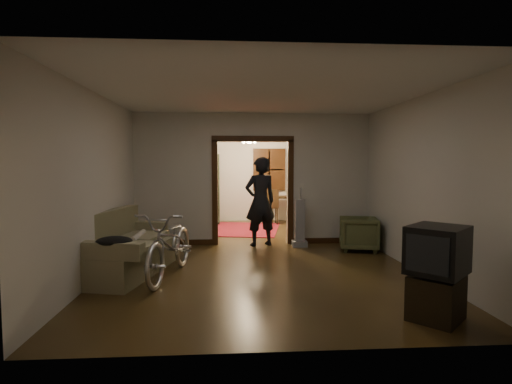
{
  "coord_description": "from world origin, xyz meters",
  "views": [
    {
      "loc": [
        -0.5,
        -7.8,
        1.74
      ],
      "look_at": [
        0.0,
        -0.3,
        1.2
      ],
      "focal_mm": 28.0,
      "sensor_mm": 36.0,
      "label": 1
    }
  ],
  "objects": [
    {
      "name": "ceiling",
      "position": [
        0.0,
        0.0,
        2.8
      ],
      "size": [
        5.0,
        8.5,
        0.01
      ],
      "primitive_type": "cube",
      "color": "white",
      "rests_on": "floor"
    },
    {
      "name": "oriental_rug",
      "position": [
        -0.12,
        2.61,
        0.01
      ],
      "size": [
        2.13,
        2.57,
        0.02
      ],
      "primitive_type": "cube",
      "rotation": [
        0.0,
        0.0,
        -0.18
      ],
      "color": "maroon",
      "rests_on": "floor"
    },
    {
      "name": "tv_stand",
      "position": [
        1.79,
        -3.6,
        0.25
      ],
      "size": [
        0.73,
        0.73,
        0.49
      ],
      "primitive_type": "cube",
      "rotation": [
        0.0,
        0.0,
        0.75
      ],
      "color": "black",
      "rests_on": "floor"
    },
    {
      "name": "locker",
      "position": [
        -1.29,
        3.72,
        1.0
      ],
      "size": [
        1.01,
        0.57,
        2.0
      ],
      "primitive_type": "cube",
      "rotation": [
        0.0,
        0.0,
        0.01
      ],
      "color": "#28331E",
      "rests_on": "floor"
    },
    {
      "name": "door_casing",
      "position": [
        0.0,
        0.75,
        1.1
      ],
      "size": [
        1.74,
        0.2,
        2.32
      ],
      "primitive_type": "cube",
      "color": "black",
      "rests_on": "floor"
    },
    {
      "name": "sofa",
      "position": [
        -2.12,
        -1.39,
        0.49
      ],
      "size": [
        1.4,
        2.28,
        0.98
      ],
      "primitive_type": "cube",
      "rotation": [
        0.0,
        0.0,
        -0.22
      ],
      "color": "#706D4A",
      "rests_on": "floor"
    },
    {
      "name": "light_switch",
      "position": [
        1.05,
        0.68,
        1.25
      ],
      "size": [
        0.08,
        0.01,
        0.12
      ],
      "primitive_type": "cube",
      "color": "silver",
      "rests_on": "partition_wall"
    },
    {
      "name": "wall_right",
      "position": [
        2.5,
        0.0,
        1.4
      ],
      "size": [
        0.02,
        8.5,
        2.8
      ],
      "primitive_type": "cube",
      "color": "beige",
      "rests_on": "floor"
    },
    {
      "name": "wall_left",
      "position": [
        -2.5,
        0.0,
        1.4
      ],
      "size": [
        0.02,
        8.5,
        2.8
      ],
      "primitive_type": "cube",
      "color": "beige",
      "rests_on": "floor"
    },
    {
      "name": "desk_chair",
      "position": [
        0.65,
        3.49,
        0.5
      ],
      "size": [
        0.55,
        0.55,
        1.01
      ],
      "primitive_type": "cube",
      "rotation": [
        0.0,
        0.0,
        -0.27
      ],
      "color": "black",
      "rests_on": "floor"
    },
    {
      "name": "rolled_paper",
      "position": [
        -2.02,
        -1.09,
        0.53
      ],
      "size": [
        0.1,
        0.8,
        0.1
      ],
      "primitive_type": "cylinder",
      "rotation": [
        1.57,
        0.0,
        0.0
      ],
      "color": "beige",
      "rests_on": "sofa"
    },
    {
      "name": "armchair",
      "position": [
        2.07,
        -0.05,
        0.34
      ],
      "size": [
        0.88,
        0.87,
        0.67
      ],
      "primitive_type": "imported",
      "rotation": [
        0.0,
        0.0,
        -1.8
      ],
      "color": "#4E5530",
      "rests_on": "floor"
    },
    {
      "name": "chandelier",
      "position": [
        0.0,
        2.5,
        2.35
      ],
      "size": [
        0.24,
        0.24,
        0.24
      ],
      "primitive_type": "sphere",
      "color": "#FFE0A5",
      "rests_on": "ceiling"
    },
    {
      "name": "jacket",
      "position": [
        -2.07,
        -2.3,
        0.68
      ],
      "size": [
        0.49,
        0.37,
        0.14
      ],
      "primitive_type": "ellipsoid",
      "color": "black",
      "rests_on": "sofa"
    },
    {
      "name": "globe",
      "position": [
        -1.29,
        3.72,
        1.94
      ],
      "size": [
        0.28,
        0.28,
        0.28
      ],
      "primitive_type": "sphere",
      "color": "#1E5972",
      "rests_on": "locker"
    },
    {
      "name": "bicycle",
      "position": [
        -1.4,
        -1.71,
        0.52
      ],
      "size": [
        1.0,
        2.05,
        1.03
      ],
      "primitive_type": "imported",
      "rotation": [
        0.0,
        0.0,
        -0.17
      ],
      "color": "silver",
      "rests_on": "floor"
    },
    {
      "name": "desk",
      "position": [
        1.18,
        3.81,
        0.38
      ],
      "size": [
        1.11,
        0.74,
        0.76
      ],
      "primitive_type": "cube",
      "rotation": [
        0.0,
        0.0,
        0.18
      ],
      "color": "black",
      "rests_on": "floor"
    },
    {
      "name": "partition_wall",
      "position": [
        0.0,
        0.75,
        1.4
      ],
      "size": [
        5.0,
        0.14,
        2.8
      ],
      "primitive_type": "cube",
      "color": "beige",
      "rests_on": "floor"
    },
    {
      "name": "vacuum",
      "position": [
        0.96,
        0.38,
        0.5
      ],
      "size": [
        0.32,
        0.26,
        0.99
      ],
      "primitive_type": "cube",
      "rotation": [
        0.0,
        0.0,
        0.07
      ],
      "color": "gray",
      "rests_on": "floor"
    },
    {
      "name": "person",
      "position": [
        0.15,
        0.55,
        0.94
      ],
      "size": [
        0.79,
        0.65,
        1.87
      ],
      "primitive_type": "imported",
      "rotation": [
        0.0,
        0.0,
        3.48
      ],
      "color": "black",
      "rests_on": "floor"
    },
    {
      "name": "far_window",
      "position": [
        0.7,
        4.21,
        1.55
      ],
      "size": [
        0.98,
        0.06,
        1.28
      ],
      "primitive_type": "cube",
      "color": "black",
      "rests_on": "wall_back"
    },
    {
      "name": "crt_tv",
      "position": [
        1.79,
        -3.6,
        0.79
      ],
      "size": [
        0.82,
        0.82,
        0.53
      ],
      "primitive_type": "cube",
      "rotation": [
        0.0,
        0.0,
        0.75
      ],
      "color": "black",
      "rests_on": "tv_stand"
    },
    {
      "name": "floor",
      "position": [
        0.0,
        0.0,
        0.0
      ],
      "size": [
        5.0,
        8.5,
        0.01
      ],
      "primitive_type": "cube",
      "color": "#31220F",
      "rests_on": "ground"
    },
    {
      "name": "wall_back",
      "position": [
        0.0,
        4.25,
        1.4
      ],
      "size": [
        5.0,
        0.02,
        2.8
      ],
      "primitive_type": "cube",
      "color": "beige",
      "rests_on": "floor"
    }
  ]
}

